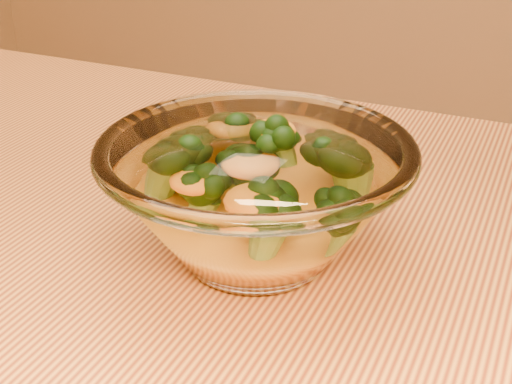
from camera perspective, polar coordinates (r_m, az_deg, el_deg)
glass_bowl at (r=0.46m, az=0.00°, el=-0.49°), size 0.20×0.20×0.09m
cheese_sauce at (r=0.47m, az=0.00°, el=-2.55°), size 0.12×0.12×0.03m
broccoli_heap at (r=0.46m, az=0.08°, el=1.35°), size 0.15×0.13×0.07m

